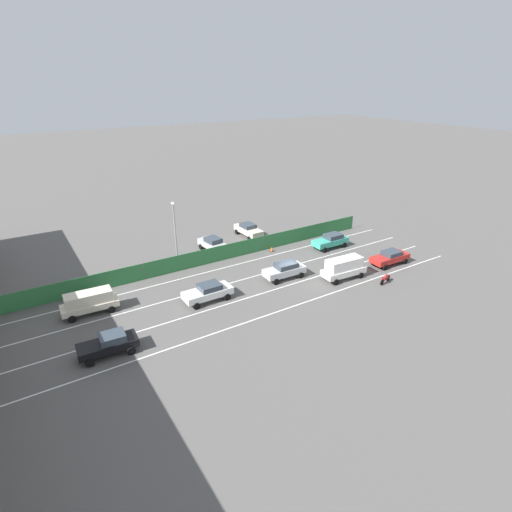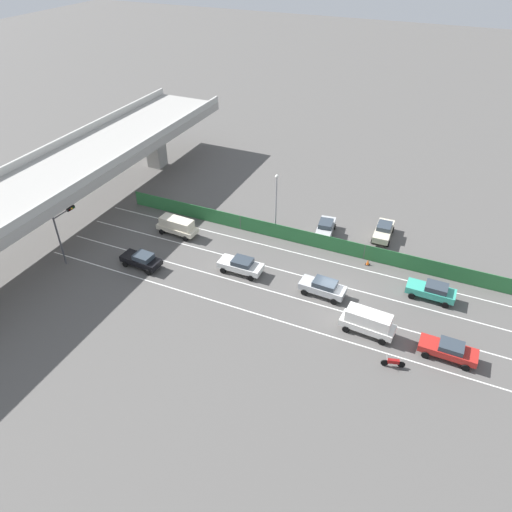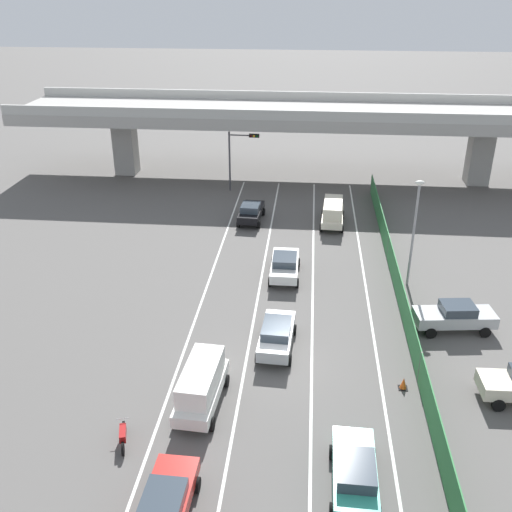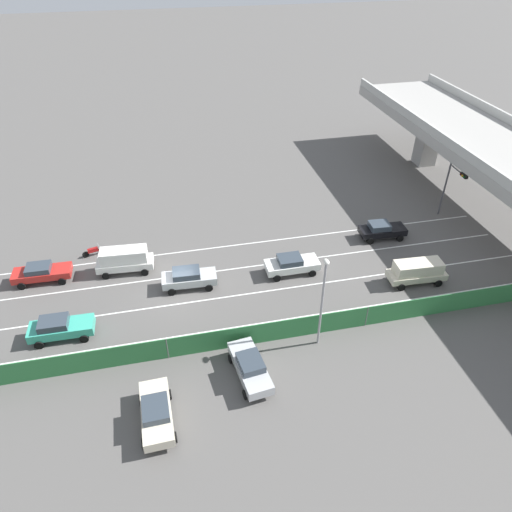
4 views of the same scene
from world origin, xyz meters
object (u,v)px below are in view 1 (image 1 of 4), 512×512
car_taxi_teal (331,240)px  parked_sedan_cream (248,229)px  car_sedan_white (208,292)px  car_sedan_red (390,257)px  street_lamp (175,229)px  motorcycle (385,279)px  car_van_white (344,267)px  car_sedan_black (109,344)px  parked_wagon_silver (214,244)px  traffic_cone (272,249)px  car_sedan_silver (285,270)px  car_van_cream (89,301)px

car_taxi_teal → parked_sedan_cream: size_ratio=0.98×
car_sedan_white → car_sedan_red: (-3.48, -20.60, -0.04)m
car_taxi_teal → street_lamp: bearing=75.6°
car_sedan_white → motorcycle: 17.86m
street_lamp → car_sedan_red: bearing=-120.3°
car_van_white → car_sedan_black: bearing=90.1°
car_sedan_red → parked_wagon_silver: bearing=47.2°
parked_wagon_silver → traffic_cone: 6.91m
car_van_white → motorcycle: size_ratio=2.53×
car_sedan_silver → parked_sedan_cream: bearing=-14.5°
parked_sedan_cream → street_lamp: (-4.12, 11.54, 3.53)m
car_taxi_teal → street_lamp: (4.61, 17.93, 3.52)m
car_van_white → car_sedan_white: size_ratio=1.06×
car_sedan_black → traffic_cone: 23.62m
car_van_white → car_taxi_teal: car_van_white is taller
car_taxi_teal → parked_wagon_silver: size_ratio=0.94×
car_taxi_teal → motorcycle: 10.18m
car_taxi_teal → street_lamp: 18.84m
parked_sedan_cream → traffic_cone: size_ratio=7.19×
car_taxi_teal → car_van_white: bearing=147.1°
car_sedan_red → car_sedan_black: (0.14, 30.41, 0.03)m
car_sedan_white → car_van_cream: 10.37m
car_van_cream → parked_wagon_silver: bearing=-66.6°
car_taxi_teal → car_sedan_red: (-7.19, -2.25, -0.06)m
car_sedan_silver → car_taxi_teal: 10.31m
car_van_cream → traffic_cone: (3.06, -21.37, -0.86)m
car_taxi_teal → car_sedan_red: size_ratio=0.97×
car_sedan_black → parked_sedan_cream: parked_sedan_cream is taller
car_taxi_teal → car_sedan_red: bearing=-162.6°
parked_wagon_silver → car_sedan_black: bearing=131.0°
car_sedan_white → motorcycle: car_sedan_white is taller
car_sedan_black → traffic_cone: size_ratio=6.87×
car_van_cream → parked_sedan_cream: 23.47m
car_van_cream → street_lamp: (4.80, -10.17, 3.29)m
car_sedan_silver → parked_wagon_silver: (10.26, 2.95, -0.01)m
car_sedan_red → motorcycle: 4.85m
car_sedan_red → car_van_white: bearing=88.6°
car_sedan_silver → street_lamp: street_lamp is taller
car_van_cream → car_taxi_teal: bearing=-89.6°
car_van_white → car_sedan_red: 6.80m
car_van_cream → car_sedan_white: bearing=-109.8°
car_taxi_teal → street_lamp: street_lamp is taller
motorcycle → parked_sedan_cream: size_ratio=0.41×
car_taxi_teal → parked_wagon_silver: (6.53, 12.56, -0.01)m
car_sedan_black → parked_sedan_cream: bearing=-54.1°
car_van_cream → motorcycle: (-9.84, -26.44, -0.70)m
car_sedan_silver → car_van_cream: bearing=79.2°
car_van_cream → motorcycle: car_van_cream is taller
car_sedan_red → parked_sedan_cream: bearing=28.5°
car_taxi_teal → car_sedan_black: (-7.05, 28.16, -0.03)m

